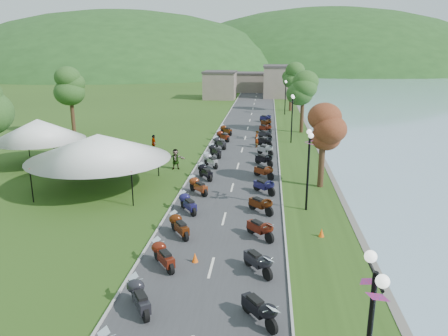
{
  "coord_description": "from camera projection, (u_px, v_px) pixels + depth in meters",
  "views": [
    {
      "loc": [
        2.42,
        -8.18,
        9.97
      ],
      "look_at": [
        -0.67,
        22.66,
        1.3
      ],
      "focal_mm": 35.0,
      "sensor_mm": 36.0,
      "label": 1
    }
  ],
  "objects": [
    {
      "name": "tree_lakeside",
      "position": [
        323.0,
        140.0,
        31.13
      ],
      "size": [
        2.52,
        2.52,
        6.99
      ],
      "primitive_type": null,
      "color": "#325F23",
      "rests_on": "ground"
    },
    {
      "name": "far_building",
      "position": [
        247.0,
        83.0,
        91.72
      ],
      "size": [
        18.0,
        16.0,
        5.0
      ],
      "primitive_type": "cube",
      "color": "#796A5E",
      "rests_on": "ground"
    },
    {
      "name": "pedestrian_c",
      "position": [
        74.0,
        179.0,
        33.89
      ],
      "size": [
        1.23,
        1.15,
        1.84
      ],
      "primitive_type": "imported",
      "rotation": [
        0.0,
        0.0,
        5.58
      ],
      "color": "slate",
      "rests_on": "ground"
    },
    {
      "name": "vendor_tent_side",
      "position": [
        40.0,
        142.0,
        37.59
      ],
      "size": [
        5.16,
        5.16,
        4.0
      ],
      "primitive_type": null,
      "color": "white",
      "rests_on": "ground"
    },
    {
      "name": "moto_row_right",
      "position": [
        264.0,
        165.0,
        35.83
      ],
      "size": [
        2.6,
        50.83,
        1.1
      ],
      "primitive_type": null,
      "color": "#331411",
      "rests_on": "ground"
    },
    {
      "name": "traffic_cone_near",
      "position": [
        195.0,
        258.0,
        20.81
      ],
      "size": [
        0.31,
        0.31,
        0.49
      ],
      "primitive_type": "cone",
      "color": "#F2590C",
      "rests_on": "ground"
    },
    {
      "name": "pedestrian_b",
      "position": [
        131.0,
        169.0,
        36.62
      ],
      "size": [
        0.93,
        0.68,
        1.71
      ],
      "primitive_type": "imported",
      "rotation": [
        0.0,
        0.0,
        2.84
      ],
      "color": "slate",
      "rests_on": "ground"
    },
    {
      "name": "pedestrian_a",
      "position": [
        95.0,
        179.0,
        34.05
      ],
      "size": [
        0.84,
        0.78,
        1.87
      ],
      "primitive_type": "imported",
      "rotation": [
        0.0,
        0.0,
        0.56
      ],
      "color": "slate",
      "rests_on": "ground"
    },
    {
      "name": "moto_row_left",
      "position": [
        198.0,
        186.0,
        30.37
      ],
      "size": [
        2.6,
        44.62,
        1.1
      ],
      "primitive_type": null,
      "color": "#331411",
      "rests_on": "ground"
    },
    {
      "name": "vendor_tent_main",
      "position": [
        100.0,
        161.0,
        31.28
      ],
      "size": [
        6.78,
        6.78,
        4.0
      ],
      "primitive_type": null,
      "color": "white",
      "rests_on": "ground"
    },
    {
      "name": "road",
      "position": [
        245.0,
        138.0,
        49.08
      ],
      "size": [
        7.0,
        120.0,
        0.02
      ],
      "primitive_type": "cube",
      "color": "#37373A",
      "rests_on": "ground"
    },
    {
      "name": "hills_backdrop",
      "position": [
        264.0,
        68.0,
        202.39
      ],
      "size": [
        360.0,
        120.0,
        76.0
      ],
      "primitive_type": null,
      "color": "#285621",
      "rests_on": "ground"
    }
  ]
}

